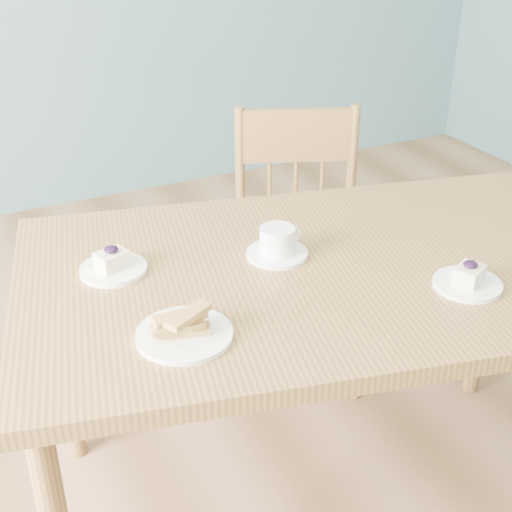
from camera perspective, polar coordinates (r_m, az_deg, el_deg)
room at (r=1.15m, az=4.98°, el=18.88°), size 5.01×5.01×2.71m
dining_table at (r=1.66m, az=6.00°, el=-2.86°), size 1.55×1.09×0.75m
dining_chair at (r=2.32m, az=3.46°, el=0.61°), size 0.52×0.51×0.89m
cheesecake_plate_near at (r=1.58m, az=16.60°, el=-1.86°), size 0.15×0.15×0.06m
cheesecake_plate_far at (r=1.60m, az=-11.37°, el=-0.72°), size 0.15×0.15×0.06m
coffee_cup at (r=1.63m, az=1.74°, el=0.96°), size 0.14×0.14×0.07m
biscotti_plate at (r=1.37m, az=-5.79°, el=-5.83°), size 0.19×0.19×0.06m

